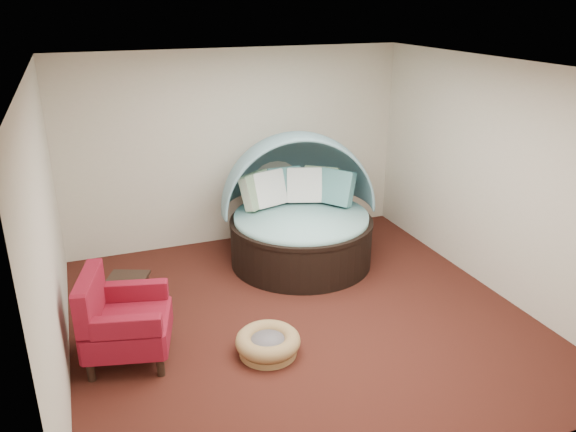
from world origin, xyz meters
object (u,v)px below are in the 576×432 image
object	(u,v)px
canopy_daybed	(299,203)
pet_basket	(268,343)
red_armchair	(121,320)
side_table	(128,290)

from	to	relation	value
canopy_daybed	pet_basket	bearing A→B (deg)	-109.88
pet_basket	red_armchair	bearing A→B (deg)	162.26
canopy_daybed	red_armchair	bearing A→B (deg)	-138.47
red_armchair	canopy_daybed	bearing A→B (deg)	45.47
canopy_daybed	red_armchair	distance (m)	3.00
side_table	canopy_daybed	bearing A→B (deg)	14.49
red_armchair	pet_basket	bearing A→B (deg)	-3.78
pet_basket	side_table	size ratio (longest dim) A/B	1.40
canopy_daybed	pet_basket	size ratio (longest dim) A/B	2.82
pet_basket	side_table	xyz separation A→B (m)	(-1.24, 1.38, 0.15)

